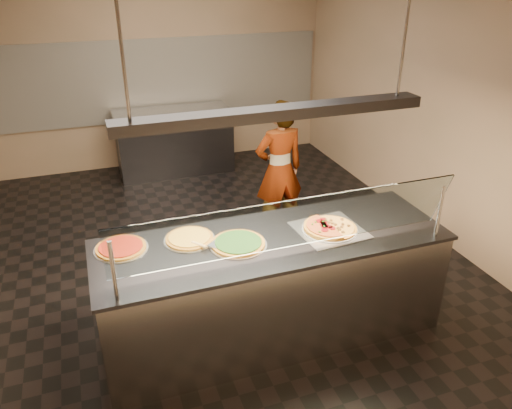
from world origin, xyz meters
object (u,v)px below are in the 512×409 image
object	(u,v)px
half_pizza_pepperoni	(318,228)
serving_counter	(272,286)
pizza_cheese	(189,238)
pizza_spatula	(207,244)
prep_table	(174,141)
worker	(279,170)
half_pizza_sausage	(341,225)
heat_lamp_housing	(275,113)
perforated_tray	(329,229)
pizza_spinach	(238,243)
pizza_tomato	(121,247)
sneeze_guard	(291,225)

from	to	relation	value
half_pizza_pepperoni	serving_counter	bearing A→B (deg)	175.77
serving_counter	pizza_cheese	bearing A→B (deg)	161.96
pizza_cheese	pizza_spatula	distance (m)	0.19
prep_table	worker	distance (m)	2.48
half_pizza_sausage	worker	distance (m)	1.66
serving_counter	half_pizza_pepperoni	distance (m)	0.63
pizza_cheese	prep_table	size ratio (longest dim) A/B	0.24
half_pizza_sausage	heat_lamp_housing	xyz separation A→B (m)	(-0.59, 0.03, 0.99)
half_pizza_sausage	pizza_spatula	size ratio (longest dim) A/B	1.61
perforated_tray	pizza_cheese	distance (m)	1.14
serving_counter	pizza_cheese	distance (m)	0.82
pizza_spatula	prep_table	world-z (taller)	pizza_spatula
pizza_cheese	worker	size ratio (longest dim) A/B	0.25
perforated_tray	pizza_spatula	xyz separation A→B (m)	(-1.02, 0.07, 0.02)
heat_lamp_housing	pizza_spinach	bearing A→B (deg)	-179.69
serving_counter	half_pizza_sausage	bearing A→B (deg)	-2.95
pizza_spatula	worker	world-z (taller)	worker
half_pizza_sausage	prep_table	distance (m)	4.06
pizza_spatula	heat_lamp_housing	bearing A→B (deg)	-4.89
worker	heat_lamp_housing	bearing A→B (deg)	62.36
pizza_tomato	pizza_cheese	bearing A→B (deg)	-3.80
worker	sneeze_guard	bearing A→B (deg)	66.15
half_pizza_sausage	heat_lamp_housing	bearing A→B (deg)	177.05
half_pizza_sausage	prep_table	bearing A→B (deg)	99.04
half_pizza_sausage	prep_table	size ratio (longest dim) A/B	0.26
sneeze_guard	prep_table	size ratio (longest dim) A/B	1.52
perforated_tray	prep_table	bearing A→B (deg)	97.60
half_pizza_pepperoni	sneeze_guard	bearing A→B (deg)	-140.72
sneeze_guard	pizza_cheese	size ratio (longest dim) A/B	6.36
half_pizza_pepperoni	worker	size ratio (longest dim) A/B	0.28
sneeze_guard	pizza_spinach	world-z (taller)	sneeze_guard
half_pizza_pepperoni	pizza_spatula	bearing A→B (deg)	175.38
sneeze_guard	half_pizza_pepperoni	xyz separation A→B (m)	(0.38, 0.31, -0.26)
pizza_spatula	heat_lamp_housing	distance (m)	1.12
serving_counter	prep_table	world-z (taller)	same
pizza_cheese	pizza_tomato	size ratio (longest dim) A/B	0.99
pizza_spinach	pizza_cheese	bearing A→B (deg)	148.61
serving_counter	pizza_spinach	size ratio (longest dim) A/B	6.31
serving_counter	prep_table	size ratio (longest dim) A/B	1.66
perforated_tray	pizza_spinach	xyz separation A→B (m)	(-0.78, 0.03, 0.01)
serving_counter	heat_lamp_housing	world-z (taller)	heat_lamp_housing
pizza_tomato	pizza_spatula	xyz separation A→B (m)	(0.63, -0.19, 0.01)
pizza_tomato	worker	world-z (taller)	worker
half_pizza_pepperoni	worker	xyz separation A→B (m)	(0.32, 1.64, -0.17)
sneeze_guard	worker	bearing A→B (deg)	70.12
half_pizza_pepperoni	pizza_spatula	xyz separation A→B (m)	(-0.91, 0.07, -0.01)
sneeze_guard	pizza_cheese	world-z (taller)	sneeze_guard
pizza_tomato	heat_lamp_housing	bearing A→B (deg)	-11.73
pizza_cheese	worker	distance (m)	1.95
pizza_spatula	prep_table	size ratio (longest dim) A/B	0.16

